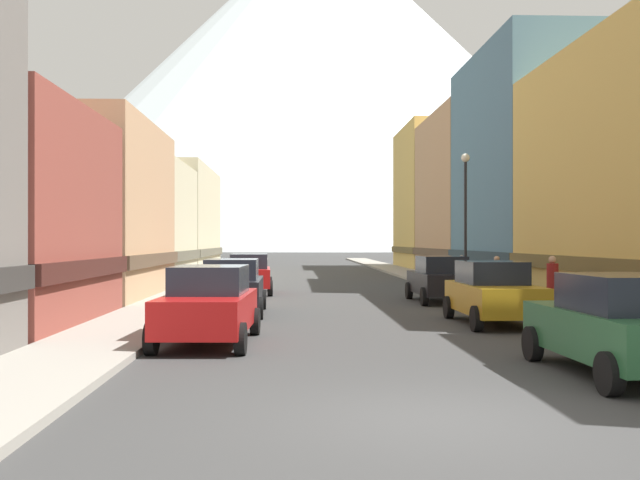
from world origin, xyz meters
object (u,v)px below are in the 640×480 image
Objects in this scene: trash_bin_right at (600,305)px; streetlamp_right at (465,202)px; pedestrian_1 at (461,272)px; car_left_1 at (232,286)px; car_right_1 at (493,292)px; car_left_2 at (249,274)px; pedestrian_2 at (497,278)px; pedestrian_0 at (552,286)px; car_left_0 at (209,304)px; car_right_0 at (619,325)px; car_right_2 at (440,279)px.

streetlamp_right is at bearing 95.14° from trash_bin_right.
pedestrian_1 reaches higher than trash_bin_right.
trash_bin_right is (10.15, -4.34, -0.26)m from car_left_1.
streetlamp_right reaches higher than car_right_1.
pedestrian_1 is (-0.10, 15.74, 0.20)m from trash_bin_right.
car_left_2 is 10.80m from pedestrian_2.
streetlamp_right is at bearing -101.03° from pedestrian_1.
pedestrian_0 is at bearing -83.40° from streetlamp_right.
car_left_2 is 14.34m from pedestrian_0.
car_left_0 is 11.59m from pedestrian_0.
car_right_0 is 10.42m from pedestrian_0.
car_left_0 is 15.69m from pedestrian_2.
streetlamp_right is at bearing 57.36° from car_right_2.
car_left_2 is (-0.00, 16.00, 0.00)m from car_left_0.
car_left_1 is at bearing -152.23° from pedestrian_2.
car_left_1 is 0.99× the size of car_right_0.
car_right_0 and car_right_1 have the same top height.
car_right_1 is 2.74× the size of pedestrian_2.
trash_bin_right is at bearing -84.86° from streetlamp_right.
pedestrian_2 is at bearing 27.77° from car_left_1.
pedestrian_0 reaches higher than car_right_2.
trash_bin_right is at bearing -53.23° from car_left_2.
car_left_1 is 2.90× the size of pedestrian_1.
car_right_0 is 2.55× the size of pedestrian_0.
pedestrian_2 is at bearing 90.00° from pedestrian_0.
pedestrian_0 is 1.14× the size of pedestrian_1.
car_left_2 is 2.93× the size of pedestrian_1.
streetlamp_right is (9.15, 6.79, 3.09)m from car_left_1.
pedestrian_1 is 0.95× the size of pedestrian_2.
car_left_1 and car_right_1 have the same top height.
car_right_2 is at bearing -159.40° from pedestrian_2.
trash_bin_right is at bearing 69.38° from car_right_0.
car_right_1 is 1.00× the size of car_right_2.
car_left_2 is at bearing 158.55° from pedestrian_2.
car_left_2 is (0.00, 9.24, 0.00)m from car_left_1.
car_right_2 is 2.54× the size of pedestrian_0.
trash_bin_right is 9.63m from pedestrian_2.
pedestrian_0 reaches higher than trash_bin_right.
pedestrian_0 is at bearing -5.61° from car_left_1.
car_right_0 reaches higher than trash_bin_right.
car_right_2 is 9.08m from trash_bin_right.
car_right_0 is 2.76× the size of pedestrian_2.
pedestrian_2 is at bearing -21.45° from car_left_2.
pedestrian_0 is at bearing -90.00° from pedestrian_2.
car_right_1 is 10.45m from streetlamp_right.
pedestrian_2 is at bearing 73.68° from car_right_1.
car_left_0 is 1.01× the size of car_right_0.
pedestrian_1 is (10.05, 18.17, -0.05)m from car_left_0.
trash_bin_right is (2.55, 6.77, -0.26)m from car_right_0.
car_right_2 is at bearing 106.32° from trash_bin_right.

